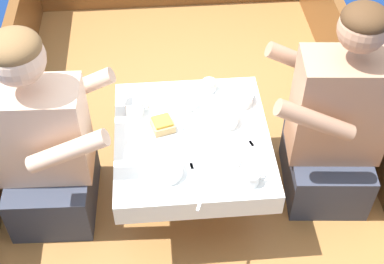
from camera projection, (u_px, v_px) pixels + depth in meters
The scene contains 19 objects.
ground_plane at pixel (192, 233), 2.86m from camera, with size 60.00×60.00×0.00m, color navy.
boat_deck at pixel (192, 213), 2.73m from camera, with size 1.91×3.39×0.36m, color #9E6B38.
cockpit_table at pixel (192, 143), 2.32m from camera, with size 0.66×0.72×0.42m.
person_port at pixel (44, 146), 2.27m from camera, with size 0.53×0.45×0.98m.
person_starboard at pixel (334, 125), 2.35m from camera, with size 0.55×0.48×1.02m.
plate_sandwich at pixel (163, 129), 2.30m from camera, with size 0.18×0.18×0.01m.
plate_bread at pixel (218, 158), 2.19m from camera, with size 0.19×0.19×0.01m.
sandwich at pixel (162, 124), 2.28m from camera, with size 0.11×0.11×0.05m.
bowl_port_near at pixel (165, 169), 2.12m from camera, with size 0.14×0.14×0.04m.
bowl_starboard_near at pixel (238, 97), 2.42m from camera, with size 0.14×0.14×0.04m.
bowl_center_far at pixel (182, 99), 2.41m from camera, with size 0.15×0.15×0.04m.
bowl_port_far at pixel (224, 118), 2.32m from camera, with size 0.12×0.12×0.04m.
coffee_cup_port at pixel (135, 108), 2.35m from camera, with size 0.11×0.08×0.07m.
coffee_cup_starboard at pixel (251, 178), 2.08m from camera, with size 0.10×0.07×0.05m.
tin_can at pixel (209, 86), 2.46m from camera, with size 0.07×0.07×0.05m.
utensil_knife_starboard at pixel (153, 96), 2.45m from camera, with size 0.17×0.05×0.00m.
utensil_fork_port at pixel (257, 152), 2.21m from camera, with size 0.07×0.17×0.00m.
utensil_fork_starboard at pixel (194, 176), 2.12m from camera, with size 0.04×0.17×0.00m.
utensil_knife_port at pixel (203, 194), 2.06m from camera, with size 0.07×0.16×0.00m.
Camera 1 is at (-0.13, -1.59, 2.43)m, focal length 50.00 mm.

